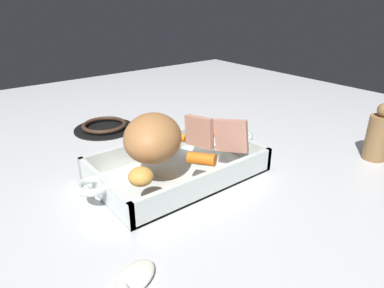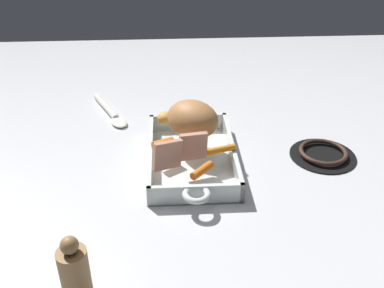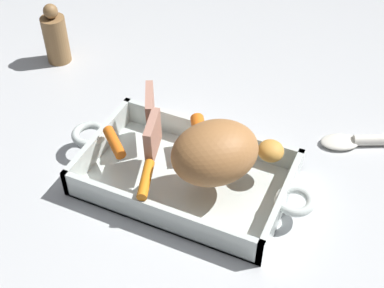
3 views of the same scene
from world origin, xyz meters
The scene contains 11 objects.
ground_plane centered at (0.00, 0.00, 0.00)m, with size 1.93×1.93×0.00m, color silver.
roasting_dish centered at (0.00, 0.00, 0.02)m, with size 0.42×0.21×0.05m.
pork_roast centered at (0.05, -0.01, 0.09)m, with size 0.13×0.11×0.09m, color #AE7340.
roast_slice_outer centered at (-0.06, 0.00, 0.08)m, with size 0.01×0.06×0.06m, color tan.
roast_slice_thin centered at (-0.09, 0.06, 0.08)m, with size 0.01×0.07×0.07m, color tan.
baby_carrot_southeast centered at (-0.12, -0.02, 0.06)m, with size 0.02×0.02×0.06m, color orange.
baby_carrot_northeast centered at (-0.03, -0.07, 0.06)m, with size 0.02×0.02×0.07m, color orange.
baby_carrot_long centered at (-0.01, 0.07, 0.06)m, with size 0.02×0.02×0.05m, color orange.
potato_corner centered at (0.12, 0.06, 0.06)m, with size 0.04×0.04×0.03m, color gold.
serving_spoon centered at (0.27, 0.22, 0.01)m, with size 0.22×0.13×0.02m.
pepper_mill centered at (-0.39, 0.21, 0.06)m, with size 0.05×0.05×0.13m.
Camera 3 is at (0.25, -0.54, 0.64)m, focal length 49.95 mm.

